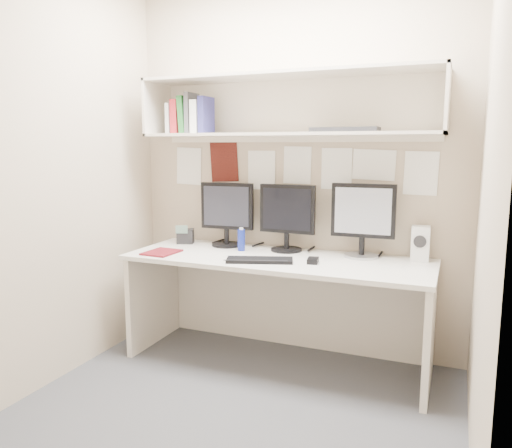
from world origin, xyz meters
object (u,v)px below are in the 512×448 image
at_px(monitor_right, 363,218).
at_px(keyboard, 260,260).
at_px(monitor_left, 227,212).
at_px(speaker, 420,243).
at_px(desk, 277,310).
at_px(maroon_notebook, 162,252).
at_px(desk_phone, 185,236).
at_px(monitor_center, 287,215).

height_order(monitor_right, keyboard, monitor_right).
distance_m(monitor_left, speaker, 1.35).
distance_m(desk, monitor_left, 0.80).
xyz_separation_m(maroon_notebook, desk_phone, (-0.03, 0.37, 0.05)).
xyz_separation_m(monitor_left, desk_phone, (-0.33, -0.04, -0.20)).
height_order(monitor_center, desk_phone, monitor_center).
xyz_separation_m(monitor_left, monitor_center, (0.46, -0.00, 0.00)).
bearing_deg(desk, monitor_center, 92.52).
bearing_deg(monitor_right, desk_phone, -179.84).
relative_size(monitor_center, speaker, 2.08).
relative_size(monitor_center, monitor_right, 0.96).
bearing_deg(keyboard, monitor_left, 118.09).
height_order(monitor_left, maroon_notebook, monitor_left).
distance_m(monitor_center, keyboard, 0.46).
bearing_deg(keyboard, maroon_notebook, 163.07).
height_order(keyboard, speaker, speaker).
bearing_deg(monitor_right, monitor_left, 178.54).
xyz_separation_m(keyboard, desk_phone, (-0.74, 0.35, 0.05)).
distance_m(monitor_left, monitor_center, 0.46).
bearing_deg(keyboard, monitor_right, 15.70).
bearing_deg(monitor_right, monitor_center, 178.54).
relative_size(monitor_left, speaker, 2.07).
bearing_deg(desk_phone, monitor_left, -13.64).
bearing_deg(monitor_left, monitor_center, -3.72).
bearing_deg(desk, monitor_right, 23.20).
xyz_separation_m(desk, speaker, (0.87, 0.25, 0.47)).
bearing_deg(monitor_center, monitor_left, -178.88).
bearing_deg(desk_phone, speaker, -17.77).
bearing_deg(desk, desk_phone, 167.18).
bearing_deg(monitor_right, keyboard, -147.21).
relative_size(monitor_left, keyboard, 1.10).
relative_size(desk, desk_phone, 13.84).
bearing_deg(desk, monitor_left, 155.02).
xyz_separation_m(monitor_right, desk_phone, (-1.31, -0.04, -0.21)).
height_order(desk, speaker, speaker).
distance_m(desk, monitor_center, 0.65).
distance_m(monitor_center, monitor_right, 0.52).
relative_size(monitor_center, keyboard, 1.11).
xyz_separation_m(desk, monitor_left, (-0.47, 0.22, 0.62)).
bearing_deg(monitor_left, keyboard, -47.09).
relative_size(desk, monitor_center, 4.34).
height_order(monitor_center, keyboard, monitor_center).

